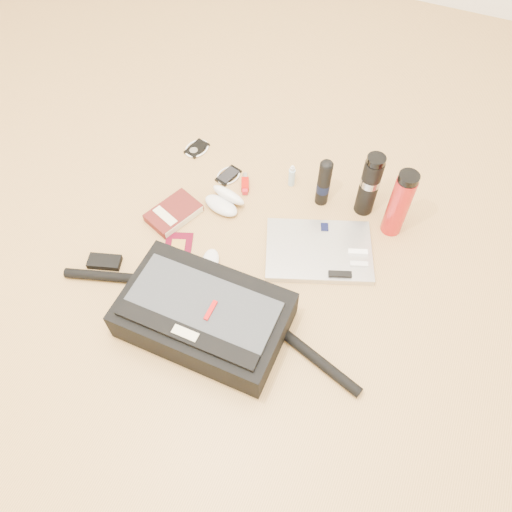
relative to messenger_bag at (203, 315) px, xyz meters
name	(u,v)px	position (x,y,z in m)	size (l,w,h in m)	color
ground	(238,274)	(0.02, 0.22, -0.07)	(4.00, 4.00, 0.00)	tan
messenger_bag	(203,315)	(0.00, 0.00, 0.00)	(1.07, 0.32, 0.15)	black
laptop	(319,251)	(0.25, 0.42, -0.05)	(0.44, 0.38, 0.04)	#B8B8BB
book	(174,213)	(-0.31, 0.36, -0.05)	(0.19, 0.22, 0.04)	#4C1411
passport	(178,248)	(-0.23, 0.23, -0.06)	(0.14, 0.16, 0.01)	#4B0315
mouse	(210,261)	(-0.09, 0.22, -0.05)	(0.09, 0.11, 0.03)	silver
sunglasses_case	(225,200)	(-0.15, 0.48, -0.04)	(0.17, 0.15, 0.08)	silver
ipod	(197,149)	(-0.39, 0.71, -0.06)	(0.10, 0.11, 0.01)	black
phone	(228,175)	(-0.21, 0.63, -0.06)	(0.10, 0.12, 0.01)	black
inhaler	(245,184)	(-0.12, 0.61, -0.05)	(0.06, 0.10, 0.03)	#A00C06
spray_bottle	(292,176)	(0.04, 0.69, -0.02)	(0.03, 0.03, 0.10)	#A2C5D9
aerosol_can	(324,183)	(0.18, 0.65, 0.04)	(0.06, 0.06, 0.21)	black
thermos_black	(369,185)	(0.34, 0.68, 0.07)	(0.09, 0.09, 0.27)	black
thermos_red	(399,204)	(0.46, 0.62, 0.07)	(0.09, 0.09, 0.29)	#AD1A19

